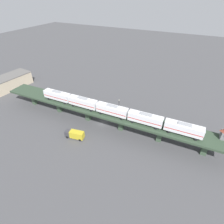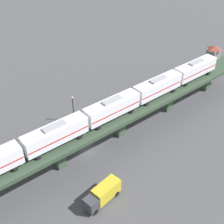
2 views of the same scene
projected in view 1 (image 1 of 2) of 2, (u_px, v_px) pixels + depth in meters
The scene contains 8 objects.
ground_plane at pixel (102, 124), 72.48m from camera, with size 400.00×400.00×0.00m, color #424244.
elevated_viaduct at pixel (102, 112), 69.00m from camera, with size 10.72×92.18×6.87m.
subway_train at pixel (112, 110), 64.22m from camera, with size 4.41×62.45×4.45m.
street_car_red at pixel (167, 128), 68.85m from camera, with size 2.57×4.65×1.89m.
street_car_white at pixel (95, 109), 79.78m from camera, with size 2.95×4.73×1.89m.
delivery_truck at pixel (75, 134), 64.57m from camera, with size 3.43×7.48×3.20m.
street_lamp at pixel (119, 105), 76.39m from camera, with size 0.44×0.44×6.94m.
warehouse_building at pixel (5, 84), 94.77m from camera, with size 29.43×12.98×6.80m.
Camera 1 is at (-48.69, -28.56, 45.92)m, focal length 28.00 mm.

